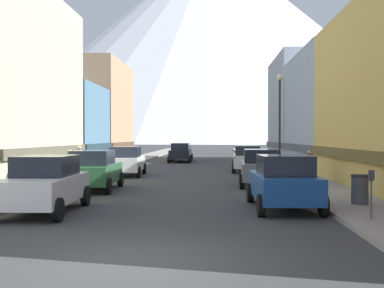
{
  "coord_description": "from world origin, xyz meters",
  "views": [
    {
      "loc": [
        1.5,
        -9.31,
        2.38
      ],
      "look_at": [
        -0.09,
        27.35,
        1.84
      ],
      "focal_mm": 46.18,
      "sensor_mm": 36.0,
      "label": 1
    }
  ],
  "objects_px": {
    "trash_bin_right": "(360,189)",
    "pedestrian_2": "(70,165)",
    "car_right_2": "(247,159)",
    "car_driving_0": "(182,152)",
    "car_left_0": "(44,184)",
    "car_right_0": "(283,182)",
    "pedestrian_0": "(79,161)",
    "car_right_1": "(261,167)",
    "parking_meter_near": "(371,187)",
    "car_driving_1": "(180,153)",
    "car_left_2": "(126,161)",
    "potted_plant_0": "(19,176)",
    "streetlamp_right": "(280,109)",
    "car_left_1": "(94,170)",
    "pedestrian_1": "(309,167)"
  },
  "relations": [
    {
      "from": "trash_bin_right",
      "to": "pedestrian_2",
      "type": "relative_size",
      "value": 0.64
    },
    {
      "from": "car_right_0",
      "to": "streetlamp_right",
      "type": "relative_size",
      "value": 0.76
    },
    {
      "from": "car_right_0",
      "to": "car_driving_0",
      "type": "relative_size",
      "value": 1.01
    },
    {
      "from": "potted_plant_0",
      "to": "parking_meter_near",
      "type": "bearing_deg",
      "value": -31.33
    },
    {
      "from": "car_right_2",
      "to": "car_right_1",
      "type": "bearing_deg",
      "value": -90.0
    },
    {
      "from": "car_left_1",
      "to": "trash_bin_right",
      "type": "distance_m",
      "value": 11.36
    },
    {
      "from": "car_right_0",
      "to": "pedestrian_0",
      "type": "xyz_separation_m",
      "value": [
        -10.05,
        11.91,
        0.05
      ]
    },
    {
      "from": "pedestrian_0",
      "to": "car_right_0",
      "type": "bearing_deg",
      "value": -49.85
    },
    {
      "from": "pedestrian_0",
      "to": "car_right_1",
      "type": "bearing_deg",
      "value": -22.66
    },
    {
      "from": "car_left_1",
      "to": "pedestrian_2",
      "type": "relative_size",
      "value": 2.89
    },
    {
      "from": "potted_plant_0",
      "to": "streetlamp_right",
      "type": "height_order",
      "value": "streetlamp_right"
    },
    {
      "from": "car_driving_0",
      "to": "trash_bin_right",
      "type": "relative_size",
      "value": 4.49
    },
    {
      "from": "parking_meter_near",
      "to": "trash_bin_right",
      "type": "bearing_deg",
      "value": 78.96
    },
    {
      "from": "car_left_2",
      "to": "streetlamp_right",
      "type": "relative_size",
      "value": 0.76
    },
    {
      "from": "car_left_0",
      "to": "car_right_2",
      "type": "height_order",
      "value": "same"
    },
    {
      "from": "car_left_1",
      "to": "streetlamp_right",
      "type": "xyz_separation_m",
      "value": [
        9.15,
        7.2,
        3.09
      ]
    },
    {
      "from": "car_left_2",
      "to": "potted_plant_0",
      "type": "relative_size",
      "value": 4.75
    },
    {
      "from": "car_left_0",
      "to": "car_right_0",
      "type": "relative_size",
      "value": 1.0
    },
    {
      "from": "car_left_0",
      "to": "car_driving_1",
      "type": "distance_m",
      "value": 30.95
    },
    {
      "from": "car_left_2",
      "to": "car_right_2",
      "type": "xyz_separation_m",
      "value": [
        7.59,
        3.62,
        0.0
      ]
    },
    {
      "from": "car_right_1",
      "to": "pedestrian_1",
      "type": "relative_size",
      "value": 2.87
    },
    {
      "from": "trash_bin_right",
      "to": "potted_plant_0",
      "type": "relative_size",
      "value": 1.04
    },
    {
      "from": "car_left_0",
      "to": "pedestrian_0",
      "type": "bearing_deg",
      "value": 100.69
    },
    {
      "from": "car_left_0",
      "to": "potted_plant_0",
      "type": "height_order",
      "value": "car_left_0"
    },
    {
      "from": "trash_bin_right",
      "to": "pedestrian_2",
      "type": "bearing_deg",
      "value": 142.21
    },
    {
      "from": "car_driving_0",
      "to": "trash_bin_right",
      "type": "bearing_deg",
      "value": -75.88
    },
    {
      "from": "car_left_2",
      "to": "car_right_2",
      "type": "bearing_deg",
      "value": 25.48
    },
    {
      "from": "parking_meter_near",
      "to": "pedestrian_1",
      "type": "height_order",
      "value": "pedestrian_1"
    },
    {
      "from": "car_right_2",
      "to": "car_driving_0",
      "type": "relative_size",
      "value": 1.02
    },
    {
      "from": "car_driving_0",
      "to": "trash_bin_right",
      "type": "distance_m",
      "value": 32.58
    },
    {
      "from": "trash_bin_right",
      "to": "car_right_2",
      "type": "bearing_deg",
      "value": 98.59
    },
    {
      "from": "parking_meter_near",
      "to": "trash_bin_right",
      "type": "distance_m",
      "value": 3.15
    },
    {
      "from": "car_left_2",
      "to": "parking_meter_near",
      "type": "distance_m",
      "value": 18.94
    },
    {
      "from": "parking_meter_near",
      "to": "potted_plant_0",
      "type": "height_order",
      "value": "parking_meter_near"
    },
    {
      "from": "car_driving_0",
      "to": "potted_plant_0",
      "type": "distance_m",
      "value": 27.45
    },
    {
      "from": "car_left_2",
      "to": "pedestrian_2",
      "type": "bearing_deg",
      "value": -124.97
    },
    {
      "from": "car_left_1",
      "to": "car_driving_1",
      "type": "bearing_deg",
      "value": 84.87
    },
    {
      "from": "pedestrian_1",
      "to": "car_right_1",
      "type": "bearing_deg",
      "value": -164.64
    },
    {
      "from": "car_driving_0",
      "to": "pedestrian_2",
      "type": "xyz_separation_m",
      "value": [
        -4.65,
        -21.83,
        -0.04
      ]
    },
    {
      "from": "car_driving_1",
      "to": "pedestrian_1",
      "type": "bearing_deg",
      "value": -69.88
    },
    {
      "from": "car_right_0",
      "to": "potted_plant_0",
      "type": "distance_m",
      "value": 11.87
    },
    {
      "from": "car_driving_0",
      "to": "parking_meter_near",
      "type": "relative_size",
      "value": 3.31
    },
    {
      "from": "parking_meter_near",
      "to": "pedestrian_0",
      "type": "xyz_separation_m",
      "value": [
        -12.0,
        14.76,
        -0.06
      ]
    },
    {
      "from": "car_left_1",
      "to": "pedestrian_0",
      "type": "relative_size",
      "value": 2.58
    },
    {
      "from": "car_left_0",
      "to": "car_left_2",
      "type": "xyz_separation_m",
      "value": [
        0.0,
        14.56,
        0.0
      ]
    },
    {
      "from": "car_left_1",
      "to": "parking_meter_near",
      "type": "relative_size",
      "value": 3.35
    },
    {
      "from": "potted_plant_0",
      "to": "streetlamp_right",
      "type": "bearing_deg",
      "value": 31.69
    },
    {
      "from": "potted_plant_0",
      "to": "pedestrian_0",
      "type": "relative_size",
      "value": 0.54
    },
    {
      "from": "car_left_0",
      "to": "car_right_0",
      "type": "xyz_separation_m",
      "value": [
        7.6,
        1.05,
        0.0
      ]
    },
    {
      "from": "car_driving_1",
      "to": "parking_meter_near",
      "type": "relative_size",
      "value": 3.31
    }
  ]
}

